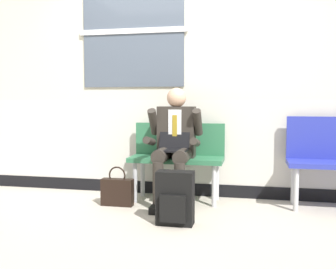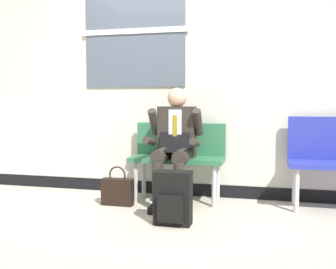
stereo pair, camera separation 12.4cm
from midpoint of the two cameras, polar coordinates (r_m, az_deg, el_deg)
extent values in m
plane|color=#B2A899|center=(4.15, -1.88, -10.47)|extent=(18.00, 18.00, 0.00)
cube|color=beige|center=(4.76, 0.07, 17.21)|extent=(5.45, 0.12, 2.01)
cube|color=beige|center=(4.67, 0.07, -0.93)|extent=(5.45, 0.12, 0.97)
cube|color=black|center=(4.76, 0.07, -7.61)|extent=(5.45, 0.14, 0.14)
cube|color=#4C5666|center=(4.77, -5.85, 14.56)|extent=(1.21, 0.02, 1.29)
cube|color=silver|center=(4.76, -5.89, 14.58)|extent=(1.29, 0.03, 0.06)
cube|color=#2D6B47|center=(4.33, 0.40, -3.58)|extent=(1.02, 0.42, 0.05)
cube|color=#2D6B47|center=(4.48, 0.88, -0.65)|extent=(1.02, 0.04, 0.36)
cylinder|color=#B7B7BC|center=(4.34, -5.59, -6.86)|extent=(0.05, 0.05, 0.44)
cylinder|color=#B7B7BC|center=(4.62, -4.44, -6.14)|extent=(0.05, 0.05, 0.44)
cylinder|color=#B7B7BC|center=(4.16, 5.79, -7.37)|extent=(0.05, 0.05, 0.44)
cylinder|color=#B7B7BC|center=(4.45, 6.23, -6.56)|extent=(0.05, 0.05, 0.44)
cylinder|color=#B7B7BC|center=(4.15, 17.12, -7.58)|extent=(0.05, 0.05, 0.44)
cylinder|color=#B7B7BC|center=(4.44, 16.80, -6.76)|extent=(0.05, 0.05, 0.44)
cylinder|color=#2D2823|center=(4.14, -1.69, -2.98)|extent=(0.15, 0.40, 0.15)
cylinder|color=#2D2823|center=(4.01, -2.34, -7.44)|extent=(0.11, 0.11, 0.49)
cube|color=black|center=(4.00, -2.55, -10.54)|extent=(0.10, 0.26, 0.07)
cylinder|color=#2D2823|center=(4.09, 1.31, -3.07)|extent=(0.15, 0.40, 0.15)
cylinder|color=#2D2823|center=(3.96, 0.77, -7.59)|extent=(0.11, 0.11, 0.49)
cube|color=black|center=(3.95, 0.59, -10.73)|extent=(0.10, 0.26, 0.07)
cube|color=#2D2823|center=(4.30, 0.41, 0.39)|extent=(0.40, 0.18, 0.55)
cube|color=silver|center=(4.20, 0.14, 0.97)|extent=(0.14, 0.01, 0.39)
cube|color=olive|center=(4.20, 0.12, 0.55)|extent=(0.05, 0.01, 0.33)
sphere|color=tan|center=(4.28, 0.41, 5.32)|extent=(0.21, 0.21, 0.21)
cylinder|color=#2D2823|center=(4.28, -2.94, 1.84)|extent=(0.09, 0.25, 0.30)
cylinder|color=#2D2823|center=(4.13, -3.54, -0.95)|extent=(0.08, 0.27, 0.12)
cylinder|color=#2D2823|center=(4.18, 3.43, 1.76)|extent=(0.09, 0.25, 0.30)
cylinder|color=#2D2823|center=(4.02, 3.05, -1.10)|extent=(0.08, 0.27, 0.12)
cube|color=black|center=(4.08, -0.29, -2.32)|extent=(0.32, 0.22, 0.02)
cube|color=black|center=(4.19, 0.10, -0.61)|extent=(0.32, 0.08, 0.21)
cube|color=black|center=(3.56, 0.03, -9.09)|extent=(0.33, 0.17, 0.48)
cube|color=black|center=(3.48, -0.34, -10.64)|extent=(0.23, 0.04, 0.24)
cube|color=black|center=(4.24, -8.14, -8.22)|extent=(0.34, 0.11, 0.28)
torus|color=black|center=(4.21, -8.17, -5.81)|extent=(0.18, 0.02, 0.18)
camera|label=1|loc=(0.06, -90.86, -0.07)|focal=42.40mm
camera|label=2|loc=(0.06, 89.14, 0.07)|focal=42.40mm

